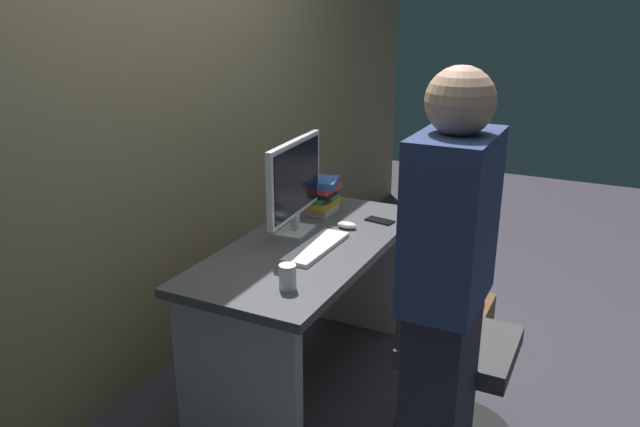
{
  "coord_description": "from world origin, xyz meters",
  "views": [
    {
      "loc": [
        -2.38,
        -1.23,
        1.82
      ],
      "look_at": [
        0.0,
        -0.05,
        0.91
      ],
      "focal_mm": 34.7,
      "sensor_mm": 36.0,
      "label": 1
    }
  ],
  "objects": [
    {
      "name": "person_at_desk",
      "position": [
        -0.48,
        -0.77,
        0.84
      ],
      "size": [
        0.4,
        0.24,
        1.64
      ],
      "color": "#262838",
      "rests_on": "ground"
    },
    {
      "name": "office_chair",
      "position": [
        -0.1,
        -0.7,
        0.43
      ],
      "size": [
        0.52,
        0.52,
        0.94
      ],
      "color": "black",
      "rests_on": "ground"
    },
    {
      "name": "handbag",
      "position": [
        0.7,
        -0.66,
        0.14
      ],
      "size": [
        0.34,
        0.14,
        0.38
      ],
      "color": "brown",
      "rests_on": "ground"
    },
    {
      "name": "mouse",
      "position": [
        0.25,
        -0.08,
        0.77
      ],
      "size": [
        0.06,
        0.1,
        0.03
      ],
      "primitive_type": "ellipsoid",
      "color": "white",
      "rests_on": "desk"
    },
    {
      "name": "cell_phone",
      "position": [
        0.41,
        -0.19,
        0.76
      ],
      "size": [
        0.09,
        0.15,
        0.01
      ],
      "primitive_type": "cube",
      "rotation": [
        0.0,
        0.0,
        -0.17
      ],
      "color": "black",
      "rests_on": "desk"
    },
    {
      "name": "keyboard",
      "position": [
        -0.06,
        -0.06,
        0.77
      ],
      "size": [
        0.43,
        0.14,
        0.02
      ],
      "primitive_type": "cube",
      "rotation": [
        0.0,
        0.0,
        -0.02
      ],
      "color": "white",
      "rests_on": "desk"
    },
    {
      "name": "desk",
      "position": [
        0.0,
        0.0,
        0.52
      ],
      "size": [
        1.41,
        0.65,
        0.76
      ],
      "color": "#4C4C51",
      "rests_on": "ground"
    },
    {
      "name": "ground_plane",
      "position": [
        0.0,
        0.0,
        0.0
      ],
      "size": [
        9.0,
        9.0,
        0.0
      ],
      "primitive_type": "plane",
      "color": "#3D3842"
    },
    {
      "name": "wall_back",
      "position": [
        0.0,
        0.79,
        1.5
      ],
      "size": [
        6.4,
        0.1,
        3.0
      ],
      "primitive_type": "cube",
      "color": "#8C7F5B",
      "rests_on": "ground"
    },
    {
      "name": "monitor",
      "position": [
        0.08,
        0.12,
        1.01
      ],
      "size": [
        0.54,
        0.15,
        0.46
      ],
      "color": "silver",
      "rests_on": "desk"
    },
    {
      "name": "cup_near_keyboard",
      "position": [
        -0.47,
        -0.14,
        0.81
      ],
      "size": [
        0.07,
        0.07,
        0.1
      ],
      "primitive_type": "cylinder",
      "color": "silver",
      "rests_on": "desk"
    },
    {
      "name": "book_stack",
      "position": [
        0.4,
        0.14,
        0.85
      ],
      "size": [
        0.22,
        0.2,
        0.19
      ],
      "color": "beige",
      "rests_on": "desk"
    }
  ]
}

